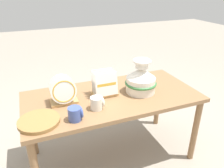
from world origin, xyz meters
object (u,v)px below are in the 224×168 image
object	(u,v)px
dish_rack_round_plates	(63,93)
wicker_charger_stack	(39,121)
mug_cream_glaze	(97,103)
ceramic_vase	(141,79)
dish_rack_square_plates	(104,86)
mug_cobalt_glaze	(75,114)

from	to	relation	value
dish_rack_round_plates	wicker_charger_stack	bearing A→B (deg)	-135.44
dish_rack_round_plates	mug_cream_glaze	distance (m)	0.30
dish_rack_round_plates	mug_cream_glaze	xyz separation A→B (m)	(0.23, -0.19, -0.04)
ceramic_vase	dish_rack_round_plates	distance (m)	0.69
dish_rack_round_plates	dish_rack_square_plates	size ratio (longest dim) A/B	1.04
dish_rack_square_plates	wicker_charger_stack	size ratio (longest dim) A/B	0.75
ceramic_vase	dish_rack_square_plates	size ratio (longest dim) A/B	1.39
dish_rack_round_plates	dish_rack_square_plates	xyz separation A→B (m)	(0.36, 0.01, -0.01)
dish_rack_square_plates	mug_cream_glaze	distance (m)	0.24
ceramic_vase	dish_rack_square_plates	xyz separation A→B (m)	(-0.32, 0.06, -0.04)
dish_rack_round_plates	mug_cream_glaze	world-z (taller)	dish_rack_round_plates
ceramic_vase	wicker_charger_stack	xyz separation A→B (m)	(-0.90, -0.16, -0.11)
dish_rack_square_plates	mug_cream_glaze	size ratio (longest dim) A/B	2.11
mug_cream_glaze	wicker_charger_stack	bearing A→B (deg)	-176.09
ceramic_vase	dish_rack_square_plates	distance (m)	0.33
ceramic_vase	dish_rack_round_plates	size ratio (longest dim) A/B	1.33
dish_rack_round_plates	dish_rack_square_plates	distance (m)	0.36
ceramic_vase	wicker_charger_stack	world-z (taller)	ceramic_vase
wicker_charger_stack	dish_rack_round_plates	bearing A→B (deg)	44.56
ceramic_vase	mug_cream_glaze	bearing A→B (deg)	-163.66
wicker_charger_stack	mug_cobalt_glaze	distance (m)	0.26
dish_rack_round_plates	mug_cobalt_glaze	distance (m)	0.28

